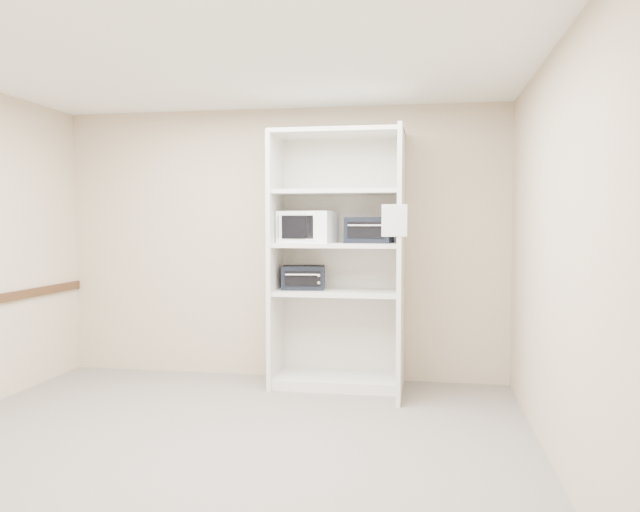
% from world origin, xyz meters
% --- Properties ---
extents(floor, '(4.50, 4.00, 0.01)m').
position_xyz_m(floor, '(0.00, 0.00, 0.00)').
color(floor, slate).
rests_on(floor, ground).
extents(ceiling, '(4.50, 4.00, 0.01)m').
position_xyz_m(ceiling, '(0.00, 0.00, 2.70)').
color(ceiling, white).
extents(wall_back, '(4.50, 0.02, 2.70)m').
position_xyz_m(wall_back, '(0.00, 2.00, 1.35)').
color(wall_back, tan).
rests_on(wall_back, ground).
extents(wall_front, '(4.50, 0.02, 2.70)m').
position_xyz_m(wall_front, '(0.00, -2.00, 1.35)').
color(wall_front, tan).
rests_on(wall_front, ground).
extents(wall_right, '(0.02, 4.00, 2.70)m').
position_xyz_m(wall_right, '(2.25, 0.00, 1.35)').
color(wall_right, tan).
rests_on(wall_right, ground).
extents(shelving_unit, '(1.24, 0.92, 2.42)m').
position_xyz_m(shelving_unit, '(0.67, 1.70, 1.13)').
color(shelving_unit, silver).
rests_on(shelving_unit, floor).
extents(microwave, '(0.55, 0.45, 0.30)m').
position_xyz_m(microwave, '(0.32, 1.72, 1.52)').
color(microwave, white).
rests_on(microwave, shelving_unit).
extents(toaster_oven_upper, '(0.45, 0.36, 0.24)m').
position_xyz_m(toaster_oven_upper, '(0.92, 1.73, 1.49)').
color(toaster_oven_upper, black).
rests_on(toaster_oven_upper, shelving_unit).
extents(toaster_oven_lower, '(0.44, 0.36, 0.23)m').
position_xyz_m(toaster_oven_lower, '(0.28, 1.75, 1.03)').
color(toaster_oven_lower, black).
rests_on(toaster_oven_lower, shelving_unit).
extents(paper_sign, '(0.21, 0.02, 0.26)m').
position_xyz_m(paper_sign, '(1.18, 1.07, 1.58)').
color(paper_sign, white).
rests_on(paper_sign, shelving_unit).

